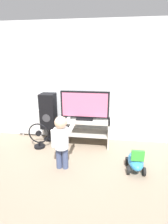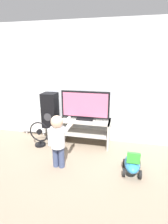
% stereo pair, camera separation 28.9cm
% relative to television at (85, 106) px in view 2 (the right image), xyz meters
% --- Properties ---
extents(ground_plane, '(16.00, 16.00, 0.00)m').
position_rel_television_xyz_m(ground_plane, '(0.00, -0.26, -0.88)').
color(ground_plane, gray).
extents(wall_back, '(10.00, 0.06, 2.60)m').
position_rel_television_xyz_m(wall_back, '(0.00, 0.29, 0.42)').
color(wall_back, silver).
rests_on(wall_back, ground_plane).
extents(tv_stand, '(1.09, 0.47, 0.57)m').
position_rel_television_xyz_m(tv_stand, '(0.00, -0.02, -0.50)').
color(tv_stand, beige).
rests_on(tv_stand, ground_plane).
extents(television, '(1.03, 0.20, 0.62)m').
position_rel_television_xyz_m(television, '(0.00, 0.00, 0.00)').
color(television, black).
rests_on(television, tv_stand).
extents(game_console, '(0.06, 0.18, 0.05)m').
position_rel_television_xyz_m(game_console, '(-0.34, -0.05, -0.28)').
color(game_console, white).
rests_on(game_console, tv_stand).
extents(remote_primary, '(0.07, 0.13, 0.03)m').
position_rel_television_xyz_m(remote_primary, '(0.36, -0.12, -0.29)').
color(remote_primary, white).
rests_on(remote_primary, tv_stand).
extents(child, '(0.36, 0.53, 0.95)m').
position_rel_television_xyz_m(child, '(-0.26, -0.96, -0.31)').
color(child, '#3F4C72').
rests_on(child, ground_plane).
extents(speaker_tower, '(0.32, 0.32, 1.10)m').
position_rel_television_xyz_m(speaker_tower, '(-0.84, 0.08, -0.19)').
color(speaker_tower, black).
rests_on(speaker_tower, ground_plane).
extents(floor_fan, '(0.45, 0.23, 0.55)m').
position_rel_television_xyz_m(floor_fan, '(-0.94, -0.33, -0.63)').
color(floor_fan, black).
rests_on(floor_fan, ground_plane).
extents(ride_on_toy, '(0.29, 0.52, 0.44)m').
position_rel_television_xyz_m(ride_on_toy, '(0.99, -0.86, -0.71)').
color(ride_on_toy, '#338CD1').
rests_on(ride_on_toy, ground_plane).
extents(radiator, '(0.66, 0.08, 0.67)m').
position_rel_television_xyz_m(radiator, '(-1.35, 0.22, -0.51)').
color(radiator, white).
rests_on(radiator, ground_plane).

